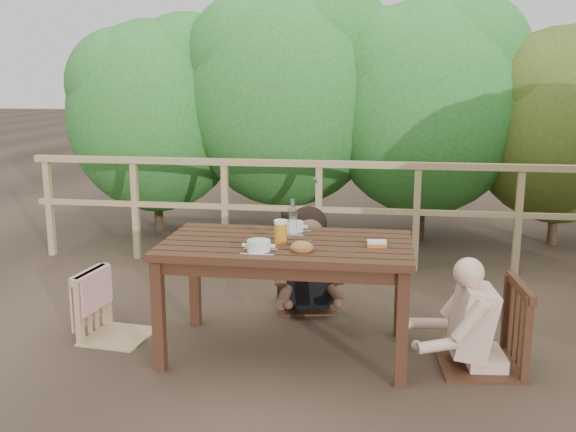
# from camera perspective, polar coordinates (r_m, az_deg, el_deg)

# --- Properties ---
(ground) EXTENTS (60.00, 60.00, 0.00)m
(ground) POSITION_cam_1_polar(r_m,az_deg,el_deg) (4.41, -0.10, -11.66)
(ground) COLOR #4D392A
(ground) RESTS_ON ground
(table) EXTENTS (1.58, 0.89, 0.73)m
(table) POSITION_cam_1_polar(r_m,az_deg,el_deg) (4.27, -0.10, -7.18)
(table) COLOR #381F12
(table) RESTS_ON ground
(chair_left) EXTENTS (0.48, 0.48, 0.88)m
(chair_left) POSITION_cam_1_polar(r_m,az_deg,el_deg) (4.62, -14.78, -5.13)
(chair_left) COLOR tan
(chair_left) RESTS_ON ground
(chair_far) EXTENTS (0.54, 0.54, 0.92)m
(chair_far) POSITION_cam_1_polar(r_m,az_deg,el_deg) (5.06, 1.58, -2.99)
(chair_far) COLOR #381F12
(chair_far) RESTS_ON ground
(chair_right) EXTENTS (0.56, 0.56, 1.03)m
(chair_right) POSITION_cam_1_polar(r_m,az_deg,el_deg) (4.19, 16.63, -5.93)
(chair_right) COLOR #381F12
(chair_right) RESTS_ON ground
(woman) EXTENTS (0.62, 0.71, 1.26)m
(woman) POSITION_cam_1_polar(r_m,az_deg,el_deg) (5.04, 1.62, -1.05)
(woman) COLOR black
(woman) RESTS_ON ground
(diner_right) EXTENTS (0.61, 0.51, 1.15)m
(diner_right) POSITION_cam_1_polar(r_m,az_deg,el_deg) (4.18, 17.09, -5.17)
(diner_right) COLOR beige
(diner_right) RESTS_ON ground
(railing) EXTENTS (5.60, 0.10, 1.01)m
(railing) POSITION_cam_1_polar(r_m,az_deg,el_deg) (6.15, 2.69, 0.17)
(railing) COLOR tan
(railing) RESTS_ON ground
(hedge_row) EXTENTS (6.60, 1.60, 3.80)m
(hedge_row) POSITION_cam_1_polar(r_m,az_deg,el_deg) (7.19, 7.06, 13.00)
(hedge_row) COLOR #2D6F2A
(hedge_row) RESTS_ON ground
(soup_near) EXTENTS (0.24, 0.24, 0.08)m
(soup_near) POSITION_cam_1_polar(r_m,az_deg,el_deg) (3.94, -2.55, -2.69)
(soup_near) COLOR white
(soup_near) RESTS_ON table
(soup_far) EXTENTS (0.24, 0.24, 0.08)m
(soup_far) POSITION_cam_1_polar(r_m,az_deg,el_deg) (4.44, 0.44, -1.00)
(soup_far) COLOR silver
(soup_far) RESTS_ON table
(bread_roll) EXTENTS (0.14, 0.11, 0.08)m
(bread_roll) POSITION_cam_1_polar(r_m,az_deg,el_deg) (3.92, 1.20, -2.76)
(bread_roll) COLOR #AE6839
(bread_roll) RESTS_ON table
(beer_glass) EXTENTS (0.08, 0.08, 0.16)m
(beer_glass) POSITION_cam_1_polar(r_m,az_deg,el_deg) (4.11, -0.64, -1.46)
(beer_glass) COLOR #EBAB0E
(beer_glass) RESTS_ON table
(bottle) EXTENTS (0.06, 0.06, 0.26)m
(bottle) POSITION_cam_1_polar(r_m,az_deg,el_deg) (4.26, 0.40, -0.29)
(bottle) COLOR silver
(bottle) RESTS_ON table
(tumbler) EXTENTS (0.06, 0.06, 0.07)m
(tumbler) POSITION_cam_1_polar(r_m,az_deg,el_deg) (3.97, 1.77, -2.64)
(tumbler) COLOR white
(tumbler) RESTS_ON table
(butter_tub) EXTENTS (0.12, 0.09, 0.05)m
(butter_tub) POSITION_cam_1_polar(r_m,az_deg,el_deg) (4.08, 7.72, -2.50)
(butter_tub) COLOR white
(butter_tub) RESTS_ON table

